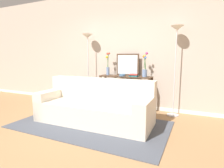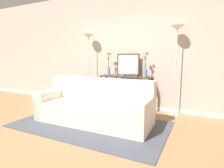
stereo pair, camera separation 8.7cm
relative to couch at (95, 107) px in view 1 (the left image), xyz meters
The scene contains 13 objects.
ground_plane 0.75m from the couch, 96.68° to the right, with size 16.00×16.00×0.02m, color #9E754C.
back_wall 1.90m from the couch, 93.08° to the left, with size 12.00×0.15×3.05m.
area_rug 0.35m from the couch, 89.54° to the right, with size 2.97×1.68×0.01m.
couch is the anchor object (origin of this frame).
console_table 1.20m from the couch, 78.97° to the left, with size 1.32×0.33×0.86m.
floor_lamp_left 1.86m from the couch, 127.28° to the left, with size 0.28×0.28×1.93m.
floor_lamp_right 2.19m from the couch, 38.93° to the left, with size 0.28×0.28×1.99m.
wall_mirror 1.54m from the couch, 79.99° to the left, with size 0.60×0.02×0.55m.
vase_tall_flowers 1.42m from the couch, 103.16° to the left, with size 0.11×0.12×0.59m.
vase_short_flowers 1.54m from the couch, 57.84° to the left, with size 0.13×0.12×0.59m.
fruit_bowl 1.21m from the couch, 80.56° to the left, with size 0.15×0.15×0.05m.
book_stack 1.30m from the couch, 66.34° to the left, with size 0.22×0.14×0.06m.
book_row_under_console 1.19m from the couch, 98.99° to the left, with size 0.26×0.18×0.12m.
Camera 1 is at (1.93, -2.46, 1.33)m, focal length 29.45 mm.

